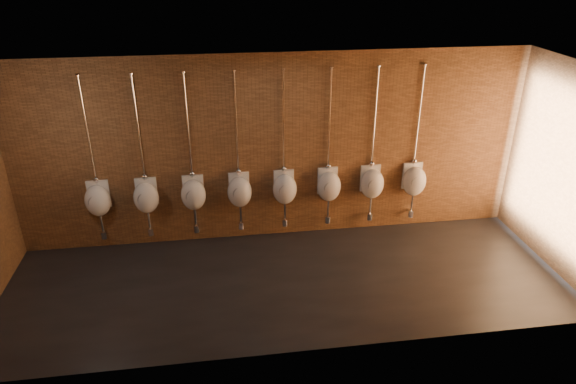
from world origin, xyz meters
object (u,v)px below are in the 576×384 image
at_px(urinal_0, 98,200).
at_px(urinal_3, 240,191).
at_px(urinal_5, 329,186).
at_px(urinal_1, 146,197).
at_px(urinal_4, 285,188).
at_px(urinal_2, 193,194).
at_px(urinal_7, 414,180).
at_px(urinal_6, 372,183).

distance_m(urinal_0, urinal_3, 2.30).
distance_m(urinal_3, urinal_5, 1.53).
bearing_deg(urinal_1, urinal_4, 0.00).
distance_m(urinal_4, urinal_5, 0.77).
relative_size(urinal_0, urinal_4, 1.00).
bearing_deg(urinal_2, urinal_0, 180.00).
xyz_separation_m(urinal_4, urinal_7, (2.30, 0.00, 0.00)).
bearing_deg(urinal_7, urinal_5, 180.00).
height_order(urinal_0, urinal_2, same).
height_order(urinal_1, urinal_6, same).
bearing_deg(urinal_1, urinal_5, 0.00).
xyz_separation_m(urinal_2, urinal_4, (1.53, 0.00, 0.00)).
relative_size(urinal_0, urinal_1, 1.00).
height_order(urinal_3, urinal_7, same).
distance_m(urinal_2, urinal_7, 3.83).
bearing_deg(urinal_4, urinal_0, 180.00).
bearing_deg(urinal_4, urinal_5, 0.00).
distance_m(urinal_3, urinal_6, 2.30).
relative_size(urinal_2, urinal_7, 1.00).
bearing_deg(urinal_2, urinal_1, 180.00).
height_order(urinal_1, urinal_2, same).
bearing_deg(urinal_5, urinal_7, 0.00).
height_order(urinal_1, urinal_3, same).
bearing_deg(urinal_6, urinal_1, 180.00).
height_order(urinal_2, urinal_4, same).
bearing_deg(urinal_4, urinal_2, 180.00).
distance_m(urinal_1, urinal_2, 0.77).
distance_m(urinal_3, urinal_4, 0.77).
distance_m(urinal_1, urinal_5, 3.06).
bearing_deg(urinal_4, urinal_1, 180.00).
bearing_deg(urinal_7, urinal_0, 180.00).
bearing_deg(urinal_0, urinal_6, 0.00).
height_order(urinal_2, urinal_3, same).
xyz_separation_m(urinal_3, urinal_5, (1.53, 0.00, 0.00)).
height_order(urinal_0, urinal_5, same).
height_order(urinal_2, urinal_7, same).
relative_size(urinal_1, urinal_7, 1.00).
height_order(urinal_0, urinal_6, same).
bearing_deg(urinal_5, urinal_4, 180.00).
xyz_separation_m(urinal_4, urinal_6, (1.53, 0.00, 0.00)).
bearing_deg(urinal_0, urinal_4, 0.00).
xyz_separation_m(urinal_3, urinal_4, (0.77, 0.00, 0.00)).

